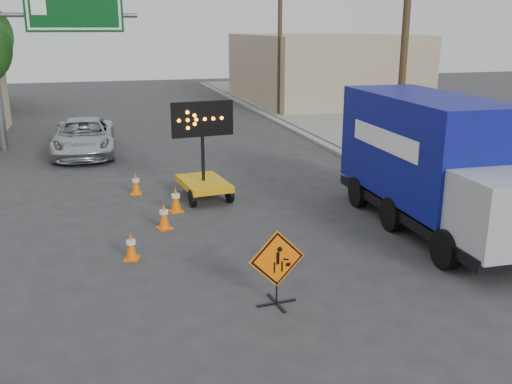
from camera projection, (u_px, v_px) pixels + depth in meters
name	position (u px, v px, depth m)	size (l,w,h in m)	color
ground	(268.00, 337.00, 9.81)	(100.00, 100.00, 0.00)	#2D2D30
curb_right	(324.00, 144.00, 25.54)	(0.40, 60.00, 0.12)	gray
sidewalk_right	(371.00, 141.00, 26.13)	(4.00, 60.00, 0.15)	gray
building_right_far	(320.00, 68.00, 40.28)	(10.00, 14.00, 4.60)	tan
highway_gantry	(42.00, 28.00, 23.82)	(6.18, 0.38, 6.90)	slate
utility_pole_near	(405.00, 40.00, 19.83)	(1.80, 0.26, 9.00)	#4B3920
utility_pole_far	(280.00, 35.00, 32.77)	(1.80, 0.26, 9.00)	#4B3920
construction_sign	(277.00, 266.00, 10.77)	(1.13, 0.81, 1.51)	black
arrow_board	(203.00, 177.00, 17.57)	(1.91, 2.25, 3.02)	#D39B0B
pickup_truck	(84.00, 137.00, 23.58)	(2.44, 5.30, 1.47)	silver
box_truck	(431.00, 171.00, 14.73)	(2.47, 7.28, 3.43)	black
cone_a	(131.00, 246.00, 13.01)	(0.41, 0.41, 0.66)	#FF6605
cone_b	(164.00, 216.00, 14.99)	(0.46, 0.46, 0.72)	#FF6605
cone_c	(176.00, 199.00, 16.34)	(0.45, 0.45, 0.76)	#FF6605
cone_d	(136.00, 183.00, 18.09)	(0.42, 0.42, 0.71)	#FF6605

